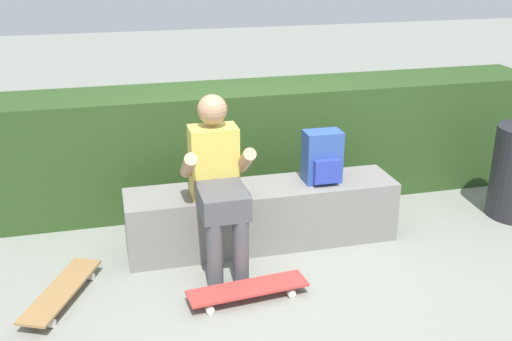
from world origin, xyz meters
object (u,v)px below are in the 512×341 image
object	(u,v)px
bench_main	(262,215)
backpack_on_bench	(323,158)
person_skater	(218,178)
skateboard_near_person	(248,289)
skateboard_beside_bench	(61,291)

from	to	relation	value
bench_main	backpack_on_bench	distance (m)	0.64
bench_main	person_skater	xyz separation A→B (m)	(-0.38, -0.22, 0.43)
skateboard_near_person	skateboard_beside_bench	distance (m)	1.22
person_skater	skateboard_beside_bench	distance (m)	1.28
skateboard_beside_bench	backpack_on_bench	size ratio (longest dim) A/B	2.03
person_skater	skateboard_near_person	size ratio (longest dim) A/B	1.50
bench_main	backpack_on_bench	world-z (taller)	backpack_on_bench
backpack_on_bench	person_skater	bearing A→B (deg)	-166.36
person_skater	skateboard_beside_bench	bearing A→B (deg)	-167.12
person_skater	skateboard_beside_bench	xyz separation A→B (m)	(-1.10, -0.25, -0.59)
bench_main	person_skater	bearing A→B (deg)	-150.48
bench_main	backpack_on_bench	bearing A→B (deg)	-1.15
skateboard_near_person	skateboard_beside_bench	bearing A→B (deg)	166.81
skateboard_beside_bench	backpack_on_bench	distance (m)	2.09
person_skater	skateboard_near_person	distance (m)	0.80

